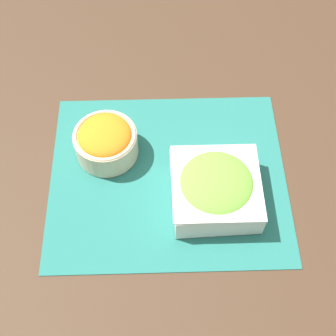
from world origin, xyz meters
name	(u,v)px	position (x,y,z in m)	size (l,w,h in m)	color
ground_plane	(168,176)	(0.00, 0.00, 0.00)	(3.00, 3.00, 0.00)	#422D1E
placemat	(168,176)	(0.00, 0.00, 0.00)	(0.50, 0.43, 0.00)	#236B60
carrot_bowl	(106,141)	(-0.13, 0.06, 0.05)	(0.13, 0.13, 0.08)	beige
lettuce_bowl	(216,188)	(0.09, -0.06, 0.05)	(0.18, 0.18, 0.08)	white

